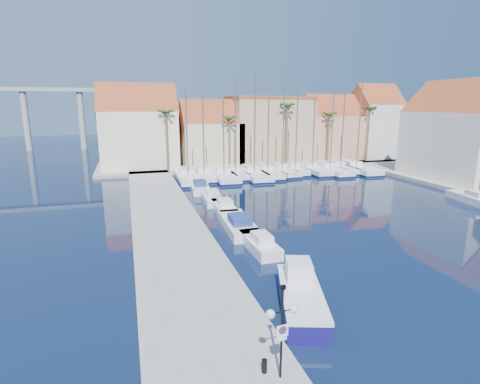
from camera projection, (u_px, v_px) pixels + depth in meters
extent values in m
plane|color=black|center=(355.00, 293.00, 21.32)|extent=(260.00, 260.00, 0.00)
cube|color=gray|center=(169.00, 230.00, 31.32)|extent=(6.00, 77.00, 0.50)
cube|color=gray|center=(252.00, 162.00, 68.84)|extent=(54.00, 16.00, 0.50)
cylinder|color=black|center=(282.00, 332.00, 13.58)|extent=(0.09, 0.09, 3.76)
cylinder|color=black|center=(276.00, 313.00, 13.30)|extent=(0.47, 0.09, 0.05)
cylinder|color=black|center=(288.00, 310.00, 13.48)|extent=(0.47, 0.09, 0.05)
sphere|color=white|center=(270.00, 314.00, 13.21)|extent=(0.34, 0.34, 0.34)
sphere|color=white|center=(294.00, 309.00, 13.56)|extent=(0.34, 0.34, 0.34)
cube|color=black|center=(283.00, 287.00, 13.18)|extent=(0.22, 0.13, 0.15)
cube|color=white|center=(282.00, 331.00, 13.51)|extent=(0.47, 0.07, 0.47)
cylinder|color=red|center=(283.00, 330.00, 13.48)|extent=(0.32, 0.05, 0.32)
cylinder|color=#1933A5|center=(283.00, 330.00, 13.47)|extent=(0.23, 0.03, 0.23)
cube|color=white|center=(282.00, 339.00, 13.58)|extent=(0.38, 0.06, 0.13)
cylinder|color=black|center=(264.00, 366.00, 14.20)|extent=(0.22, 0.22, 0.54)
cube|color=navy|center=(301.00, 301.00, 19.52)|extent=(3.90, 6.52, 0.93)
cube|color=white|center=(301.00, 291.00, 19.39)|extent=(3.90, 6.52, 0.21)
cube|color=white|center=(299.00, 271.00, 20.47)|extent=(1.79, 1.99, 1.13)
cube|color=white|center=(259.00, 244.00, 27.68)|extent=(1.76, 5.24, 0.80)
cube|color=white|center=(262.00, 238.00, 27.04)|extent=(1.20, 1.85, 0.60)
cube|color=white|center=(238.00, 225.00, 32.22)|extent=(2.67, 7.28, 0.80)
cube|color=navy|center=(240.00, 219.00, 31.38)|extent=(1.74, 2.59, 0.60)
cube|color=white|center=(224.00, 208.00, 37.55)|extent=(2.06, 5.72, 0.80)
cube|color=white|center=(225.00, 202.00, 36.86)|extent=(1.35, 2.03, 0.60)
cube|color=white|center=(212.00, 198.00, 41.36)|extent=(2.21, 5.89, 0.80)
cube|color=white|center=(213.00, 193.00, 40.66)|extent=(1.42, 2.10, 0.60)
cube|color=white|center=(199.00, 187.00, 46.91)|extent=(2.64, 6.68, 0.80)
cube|color=navy|center=(200.00, 183.00, 46.13)|extent=(1.65, 2.40, 0.60)
cube|color=white|center=(196.00, 180.00, 51.38)|extent=(2.21, 5.60, 0.80)
cube|color=white|center=(197.00, 176.00, 50.73)|extent=(1.39, 2.01, 0.60)
cube|color=white|center=(472.00, 199.00, 41.08)|extent=(2.75, 6.23, 0.80)
cube|color=white|center=(477.00, 194.00, 40.34)|extent=(1.63, 2.27, 0.60)
cube|color=white|center=(188.00, 177.00, 53.19)|extent=(3.40, 11.79, 1.00)
cube|color=#0D1641|center=(188.00, 179.00, 53.26)|extent=(3.47, 11.85, 0.28)
cube|color=white|center=(186.00, 170.00, 54.11)|extent=(2.24, 3.58, 0.60)
cylinder|color=slate|center=(187.00, 132.00, 51.20)|extent=(0.20, 0.20, 11.73)
cube|color=white|center=(204.00, 175.00, 54.58)|extent=(3.12, 9.53, 1.00)
cube|color=#0D1641|center=(204.00, 177.00, 54.65)|extent=(3.18, 9.59, 0.28)
cube|color=white|center=(203.00, 169.00, 55.29)|extent=(1.91, 2.93, 0.60)
cylinder|color=slate|center=(203.00, 133.00, 52.75)|extent=(0.20, 0.20, 11.26)
cube|color=white|center=(223.00, 175.00, 54.43)|extent=(3.60, 11.46, 1.00)
cube|color=#0D1641|center=(223.00, 177.00, 54.50)|extent=(3.66, 11.53, 0.28)
cube|color=white|center=(222.00, 169.00, 55.32)|extent=(2.25, 3.51, 0.60)
cylinder|color=slate|center=(224.00, 137.00, 52.63)|extent=(0.20, 0.20, 10.20)
cube|color=white|center=(235.00, 174.00, 55.74)|extent=(2.54, 8.76, 1.00)
cube|color=#0D1641|center=(235.00, 176.00, 55.81)|extent=(2.60, 8.83, 0.28)
cube|color=white|center=(233.00, 167.00, 56.36)|extent=(1.67, 2.66, 0.60)
cylinder|color=slate|center=(236.00, 126.00, 53.74)|extent=(0.20, 0.20, 13.14)
cube|color=white|center=(253.00, 174.00, 55.62)|extent=(3.87, 11.79, 1.00)
cube|color=#0D1641|center=(253.00, 176.00, 55.69)|extent=(3.93, 11.86, 0.28)
cube|color=white|center=(251.00, 167.00, 56.54)|extent=(2.36, 3.63, 0.60)
cylinder|color=slate|center=(255.00, 123.00, 53.38)|extent=(0.20, 0.20, 13.91)
cube|color=white|center=(267.00, 172.00, 56.79)|extent=(3.22, 10.22, 1.00)
cube|color=#0D1641|center=(267.00, 174.00, 56.86)|extent=(3.29, 10.28, 0.28)
cube|color=white|center=(265.00, 166.00, 57.56)|extent=(2.01, 3.13, 0.60)
cylinder|color=slate|center=(268.00, 128.00, 54.80)|extent=(0.20, 0.20, 12.34)
cube|color=white|center=(281.00, 171.00, 57.90)|extent=(3.00, 9.34, 1.00)
cube|color=#0D1641|center=(281.00, 173.00, 57.98)|extent=(3.07, 9.40, 0.28)
cube|color=white|center=(278.00, 165.00, 58.56)|extent=(1.86, 2.87, 0.60)
cylinder|color=slate|center=(283.00, 127.00, 55.97)|extent=(0.20, 0.20, 12.43)
cube|color=white|center=(294.00, 170.00, 58.86)|extent=(2.87, 8.43, 1.00)
cube|color=#0D1641|center=(294.00, 172.00, 58.94)|extent=(2.93, 8.50, 0.28)
cube|color=white|center=(293.00, 164.00, 59.47)|extent=(1.72, 2.60, 0.60)
cylinder|color=slate|center=(297.00, 124.00, 56.86)|extent=(0.20, 0.20, 13.28)
cube|color=white|center=(311.00, 170.00, 59.02)|extent=(2.88, 9.71, 1.00)
cube|color=#0D1641|center=(310.00, 172.00, 59.09)|extent=(2.94, 9.77, 0.28)
cube|color=white|center=(308.00, 164.00, 59.73)|extent=(1.86, 2.95, 0.60)
cylinder|color=slate|center=(314.00, 133.00, 57.28)|extent=(0.20, 0.20, 10.50)
cube|color=white|center=(328.00, 170.00, 59.30)|extent=(2.97, 10.97, 1.00)
cube|color=#0D1641|center=(328.00, 172.00, 59.37)|extent=(3.03, 11.03, 0.28)
cube|color=white|center=(325.00, 164.00, 60.14)|extent=(2.03, 3.30, 0.60)
cylinder|color=slate|center=(332.00, 127.00, 57.29)|extent=(0.20, 0.20, 12.31)
cube|color=white|center=(339.00, 168.00, 60.59)|extent=(2.60, 9.55, 1.00)
cube|color=#0D1641|center=(339.00, 170.00, 60.66)|extent=(2.66, 9.61, 0.28)
cube|color=white|center=(336.00, 162.00, 61.29)|extent=(1.77, 2.88, 0.60)
cylinder|color=slate|center=(343.00, 129.00, 58.72)|extent=(0.20, 0.20, 11.65)
cube|color=white|center=(354.00, 168.00, 60.57)|extent=(3.65, 12.05, 1.00)
cube|color=#0D1641|center=(354.00, 170.00, 60.64)|extent=(3.71, 12.11, 0.28)
cube|color=white|center=(351.00, 162.00, 61.51)|extent=(2.33, 3.67, 0.60)
cylinder|color=slate|center=(360.00, 122.00, 58.33)|extent=(0.20, 0.20, 13.82)
cube|color=beige|center=(139.00, 139.00, 61.21)|extent=(12.00, 9.00, 9.00)
cube|color=brown|center=(137.00, 111.00, 60.19)|extent=(12.30, 9.00, 9.00)
cube|color=beige|center=(211.00, 143.00, 64.81)|extent=(10.00, 8.00, 7.00)
cube|color=brown|center=(210.00, 123.00, 64.02)|extent=(10.30, 8.00, 8.00)
cube|color=tan|center=(268.00, 130.00, 68.39)|extent=(14.00, 10.00, 11.00)
cube|color=brown|center=(269.00, 98.00, 67.09)|extent=(14.20, 10.20, 0.50)
cube|color=tan|center=(329.00, 137.00, 71.17)|extent=(10.00, 8.00, 8.00)
cube|color=brown|center=(330.00, 116.00, 70.27)|extent=(10.30, 8.00, 8.00)
cube|color=silver|center=(373.00, 131.00, 72.54)|extent=(8.00, 8.00, 10.00)
cube|color=brown|center=(375.00, 105.00, 71.41)|extent=(8.30, 8.00, 8.00)
cube|color=beige|center=(459.00, 146.00, 51.58)|extent=(9.00, 14.00, 9.00)
cube|color=brown|center=(464.00, 112.00, 50.56)|extent=(9.00, 14.30, 9.00)
cylinder|color=brown|center=(167.00, 141.00, 57.67)|extent=(0.36, 0.36, 9.00)
sphere|color=#224F16|center=(166.00, 113.00, 56.69)|extent=(2.60, 2.60, 2.60)
cylinder|color=brown|center=(229.00, 143.00, 60.60)|extent=(0.36, 0.36, 8.00)
sphere|color=#224F16|center=(229.00, 119.00, 59.73)|extent=(2.60, 2.60, 2.60)
cylinder|color=brown|center=(286.00, 135.00, 63.19)|extent=(0.36, 0.36, 10.00)
sphere|color=#224F16|center=(287.00, 106.00, 62.09)|extent=(2.60, 2.60, 2.60)
cylinder|color=brown|center=(328.00, 139.00, 65.61)|extent=(0.36, 0.36, 8.50)
sphere|color=#224F16|center=(330.00, 115.00, 64.68)|extent=(2.60, 2.60, 2.60)
cylinder|color=brown|center=(368.00, 135.00, 67.74)|extent=(0.36, 0.36, 9.50)
sphere|color=#224F16|center=(370.00, 109.00, 66.70)|extent=(2.60, 2.60, 2.60)
cube|color=#9E9E99|center=(2.00, 89.00, 83.94)|extent=(48.00, 2.20, 0.90)
cylinder|color=#9E9E99|center=(26.00, 121.00, 86.65)|extent=(1.40, 1.40, 14.00)
cylinder|color=#9E9E99|center=(82.00, 120.00, 90.02)|extent=(1.40, 1.40, 14.00)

